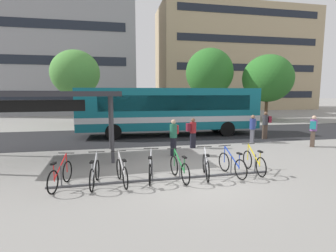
# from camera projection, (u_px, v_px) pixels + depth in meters

# --- Properties ---
(ground) EXTENTS (200.00, 200.00, 0.00)m
(ground) POSITION_uv_depth(u_px,v_px,m) (198.00, 179.00, 8.75)
(ground) COLOR gray
(bus_lane_asphalt) EXTENTS (80.00, 7.20, 0.01)m
(bus_lane_asphalt) POSITION_uv_depth(u_px,v_px,m) (156.00, 135.00, 17.63)
(bus_lane_asphalt) COLOR #232326
(bus_lane_asphalt) RESTS_ON ground
(city_bus) EXTENTS (12.09, 2.92, 3.20)m
(city_bus) POSITION_uv_depth(u_px,v_px,m) (168.00, 109.00, 17.56)
(city_bus) COLOR #0F6070
(city_bus) RESTS_ON ground
(bike_rack) EXTENTS (7.58, 0.23, 0.70)m
(bike_rack) POSITION_uv_depth(u_px,v_px,m) (166.00, 177.00, 8.70)
(bike_rack) COLOR #47474C
(bike_rack) RESTS_ON ground
(parked_bicycle_red_0) EXTENTS (0.58, 1.69, 0.99)m
(parked_bicycle_red_0) POSITION_uv_depth(u_px,v_px,m) (60.00, 176.00, 7.96)
(parked_bicycle_red_0) COLOR black
(parked_bicycle_red_0) RESTS_ON ground
(parked_bicycle_silver_1) EXTENTS (0.52, 1.72, 0.99)m
(parked_bicycle_silver_1) POSITION_uv_depth(u_px,v_px,m) (95.00, 174.00, 8.12)
(parked_bicycle_silver_1) COLOR black
(parked_bicycle_silver_1) RESTS_ON ground
(parked_bicycle_white_2) EXTENTS (0.52, 1.70, 0.99)m
(parked_bicycle_white_2) POSITION_uv_depth(u_px,v_px,m) (122.00, 172.00, 8.28)
(parked_bicycle_white_2) COLOR black
(parked_bicycle_white_2) RESTS_ON ground
(parked_bicycle_silver_3) EXTENTS (0.52, 1.70, 0.99)m
(parked_bicycle_silver_3) POSITION_uv_depth(u_px,v_px,m) (151.00, 169.00, 8.63)
(parked_bicycle_silver_3) COLOR black
(parked_bicycle_silver_3) RESTS_ON ground
(parked_bicycle_green_4) EXTENTS (0.52, 1.71, 0.99)m
(parked_bicycle_green_4) POSITION_uv_depth(u_px,v_px,m) (179.00, 169.00, 8.67)
(parked_bicycle_green_4) COLOR black
(parked_bicycle_green_4) RESTS_ON ground
(parked_bicycle_silver_5) EXTENTS (0.58, 1.69, 0.99)m
(parked_bicycle_silver_5) POSITION_uv_depth(u_px,v_px,m) (206.00, 166.00, 8.94)
(parked_bicycle_silver_5) COLOR black
(parked_bicycle_silver_5) RESTS_ON ground
(parked_bicycle_blue_6) EXTENTS (0.52, 1.71, 0.99)m
(parked_bicycle_blue_6) POSITION_uv_depth(u_px,v_px,m) (232.00, 165.00, 9.15)
(parked_bicycle_blue_6) COLOR black
(parked_bicycle_blue_6) RESTS_ON ground
(parked_bicycle_yellow_7) EXTENTS (0.52, 1.72, 0.99)m
(parked_bicycle_yellow_7) POSITION_uv_depth(u_px,v_px,m) (254.00, 162.00, 9.46)
(parked_bicycle_yellow_7) COLOR black
(parked_bicycle_yellow_7) RESTS_ON ground
(transit_shelter) EXTENTS (6.60, 3.91, 2.97)m
(transit_shelter) POSITION_uv_depth(u_px,v_px,m) (43.00, 95.00, 11.04)
(transit_shelter) COLOR #38383D
(transit_shelter) RESTS_ON ground
(commuter_maroon_pack_0) EXTENTS (0.53, 0.35, 1.59)m
(commuter_maroon_pack_0) POSITION_uv_depth(u_px,v_px,m) (192.00, 131.00, 13.58)
(commuter_maroon_pack_0) COLOR black
(commuter_maroon_pack_0) RESTS_ON ground
(commuter_teal_pack_1) EXTENTS (0.59, 0.58, 1.70)m
(commuter_teal_pack_1) POSITION_uv_depth(u_px,v_px,m) (313.00, 129.00, 13.83)
(commuter_teal_pack_1) COLOR #47382D
(commuter_teal_pack_1) RESTS_ON ground
(commuter_red_pack_2) EXTENTS (0.54, 0.61, 1.70)m
(commuter_red_pack_2) POSITION_uv_depth(u_px,v_px,m) (174.00, 135.00, 11.94)
(commuter_red_pack_2) COLOR black
(commuter_red_pack_2) RESTS_ON ground
(commuter_maroon_pack_3) EXTENTS (0.56, 0.39, 1.73)m
(commuter_maroon_pack_3) POSITION_uv_depth(u_px,v_px,m) (266.00, 123.00, 16.20)
(commuter_maroon_pack_3) COLOR #47382D
(commuter_maroon_pack_3) RESTS_ON ground
(commuter_grey_pack_4) EXTENTS (0.58, 0.59, 1.62)m
(commuter_grey_pack_4) POSITION_uv_depth(u_px,v_px,m) (253.00, 127.00, 15.06)
(commuter_grey_pack_4) COLOR #565660
(commuter_grey_pack_4) RESTS_ON ground
(street_tree_0) EXTENTS (5.14, 5.14, 6.78)m
(street_tree_0) POSITION_uv_depth(u_px,v_px,m) (268.00, 78.00, 26.70)
(street_tree_0) COLOR brown
(street_tree_0) RESTS_ON ground
(street_tree_1) EXTENTS (4.18, 4.18, 6.56)m
(street_tree_1) POSITION_uv_depth(u_px,v_px,m) (75.00, 73.00, 22.43)
(street_tree_1) COLOR brown
(street_tree_1) RESTS_ON ground
(street_tree_2) EXTENTS (4.97, 4.97, 7.50)m
(street_tree_2) POSITION_uv_depth(u_px,v_px,m) (209.00, 73.00, 27.17)
(street_tree_2) COLOR brown
(street_tree_2) RESTS_ON ground
(building_left_wing) EXTENTS (21.08, 12.06, 21.23)m
(building_left_wing) POSITION_uv_depth(u_px,v_px,m) (58.00, 38.00, 36.66)
(building_left_wing) COLOR gray
(building_left_wing) RESTS_ON ground
(building_right_wing) EXTENTS (26.70, 10.66, 17.04)m
(building_right_wing) POSITION_uv_depth(u_px,v_px,m) (234.00, 60.00, 45.72)
(building_right_wing) COLOR tan
(building_right_wing) RESTS_ON ground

